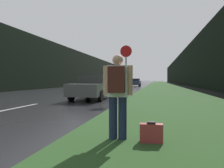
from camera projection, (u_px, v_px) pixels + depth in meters
name	position (u px, v px, depth m)	size (l,w,h in m)	color
grass_verge	(162.00, 86.00, 40.36)	(6.00, 240.00, 0.02)	#26471E
lane_stripe_b	(17.00, 108.00, 8.63)	(0.12, 3.00, 0.01)	silver
lane_stripe_c	(79.00, 95.00, 15.46)	(0.12, 3.00, 0.01)	silver
lane_stripe_d	(102.00, 91.00, 22.29)	(0.12, 3.00, 0.01)	silver
lane_stripe_e	(115.00, 88.00, 29.12)	(0.12, 3.00, 0.01)	silver
treeline_far_side	(96.00, 72.00, 53.75)	(2.00, 140.00, 6.84)	black
treeline_near_side	(186.00, 68.00, 48.72)	(2.00, 140.00, 8.15)	black
stop_sign	(126.00, 68.00, 11.08)	(0.65, 0.07, 3.13)	slate
hitchhiker_with_backpack	(118.00, 91.00, 3.98)	(0.60, 0.43, 1.72)	#1E2847
suitcase	(151.00, 133.00, 3.81)	(0.44, 0.19, 0.42)	#9E3333
car_passing_near	(94.00, 87.00, 12.74)	(1.96, 4.68, 1.51)	#4C514C
car_passing_far	(135.00, 82.00, 36.67)	(2.02, 4.45, 1.45)	#2D3856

